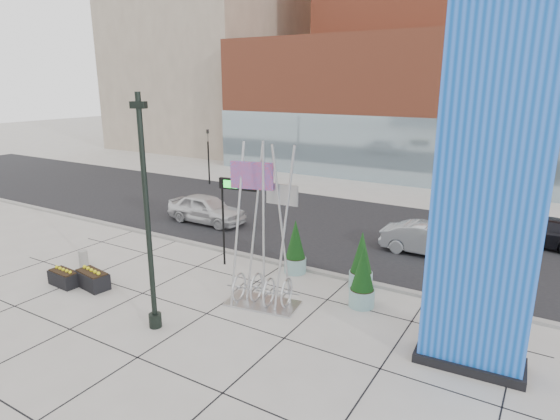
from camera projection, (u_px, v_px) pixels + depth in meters
The scene contains 19 objects.
ground at pixel (203, 295), 16.87m from camera, with size 160.00×160.00×0.00m, color #9E9991.
street_asphalt at pixel (324, 225), 25.13m from camera, with size 80.00×12.00×0.02m, color black.
curb_edge at pixel (263, 259), 20.16m from camera, with size 80.00×0.30×0.12m, color gray.
tower_podium at pixel (431, 107), 37.21m from camera, with size 34.00×10.00×11.00m, color #AB4D31.
tower_glass_front at pixel (411, 152), 34.04m from camera, with size 34.00×0.60×5.00m, color #8CA5B2.
blue_pylon at pixel (488, 204), 11.56m from camera, with size 2.88×1.42×9.36m.
lamp_post at pixel (149, 238), 13.94m from camera, with size 0.49×0.40×7.19m.
public_art_sculpture at pixel (263, 265), 15.80m from camera, with size 2.65×1.61×5.64m.
concrete_bollard at pixel (83, 259), 19.38m from camera, with size 0.37×0.37×0.71m, color gray.
overhead_street_sign at pixel (235, 192), 18.60m from camera, with size 1.76×0.37×3.74m.
round_planter_east at pixel (361, 261), 17.28m from camera, with size 0.88×0.88×2.19m.
round_planter_mid at pixel (363, 278), 15.81m from camera, with size 0.88×0.88×2.20m.
round_planter_west at pixel (295, 248), 18.67m from camera, with size 0.88×0.88×2.21m.
box_planter_north at pixel (64, 277), 17.66m from camera, with size 1.29×0.71×0.69m.
box_planter_south at pixel (92, 279), 17.45m from camera, with size 1.48×0.90×0.77m.
car_white_west at pixel (206, 209), 25.40m from camera, with size 1.82×4.51×1.54m, color silver.
car_silver_mid at pixel (429, 240), 20.68m from camera, with size 1.45×4.16×1.37m, color #999CA0.
car_dark_east at pixel (540, 231), 21.93m from camera, with size 1.88×4.61×1.34m, color black.
traffic_signal at pixel (208, 154), 34.62m from camera, with size 0.15×0.18×4.10m.
Camera 1 is at (10.36, -11.79, 7.45)m, focal length 30.00 mm.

